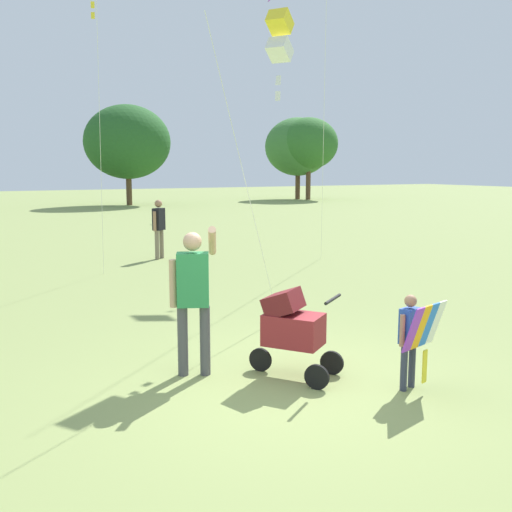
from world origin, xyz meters
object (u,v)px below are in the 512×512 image
Objects in this scene: child_with_butterfly_kite at (412,333)px; kite_adult_black at (279,37)px; stroller at (292,325)px; person_adult_flyer at (193,290)px; person_couple_left at (159,224)px.

child_with_butterfly_kite is 4.89m from kite_adult_black.
child_with_butterfly_kite is 1.33m from stroller.
person_adult_flyer is 1.12× the size of person_couple_left.
child_with_butterfly_kite is at bearing -93.62° from kite_adult_black.
person_couple_left is (0.58, 10.14, 0.28)m from child_with_butterfly_kite.
child_with_butterfly_kite is 1.00× the size of stroller.
kite_adult_black is at bearing 38.92° from person_adult_flyer.
kite_adult_black reaches higher than person_adult_flyer.
person_adult_flyer is at bearing -106.06° from person_couple_left.
child_with_butterfly_kite is 0.60× the size of person_adult_flyer.
person_adult_flyer reaches higher than child_with_butterfly_kite.
stroller is at bearing 134.25° from child_with_butterfly_kite.
kite_adult_black is at bearing -93.09° from person_couple_left.
person_adult_flyer is at bearing 141.14° from child_with_butterfly_kite.
kite_adult_black reaches higher than stroller.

